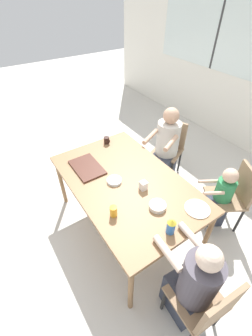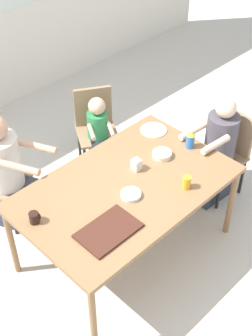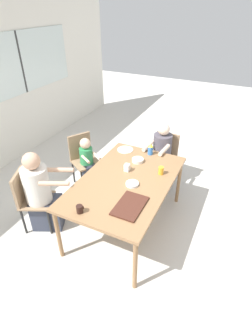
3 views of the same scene
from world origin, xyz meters
TOP-DOWN VIEW (x-y plane):
  - ground_plane at (0.00, 0.00)m, footprint 16.00×16.00m
  - dining_table at (0.00, 0.00)m, footprint 1.72×1.08m
  - chair_for_woman_green_shirt at (-0.53, 1.15)m, footprint 0.53×0.53m
  - chair_for_man_blue_shirt at (1.27, -0.10)m, footprint 0.43×0.43m
  - chair_for_toddler at (0.65, 1.09)m, footprint 0.55×0.55m
  - person_woman_green_shirt at (-0.46, 1.00)m, footprint 0.54×0.67m
  - person_man_blue_shirt at (1.10, -0.09)m, footprint 0.56×0.35m
  - person_toddler at (0.57, 0.96)m, footprint 0.37×0.43m
  - food_tray_dark at (-0.42, -0.25)m, footprint 0.44×0.28m
  - coffee_mug at (-0.73, 0.19)m, footprint 0.08×0.07m
  - sippy_cup at (0.73, -0.04)m, footprint 0.08×0.08m
  - juice_glass at (0.31, -0.35)m, footprint 0.07×0.07m
  - milk_carton_small at (0.20, 0.08)m, footprint 0.07×0.07m
  - bowl_white_shallow at (-0.06, -0.11)m, footprint 0.16×0.16m
  - bowl_cereal at (0.47, 0.04)m, footprint 0.16×0.16m
  - plate_tortillas at (0.69, 0.34)m, footprint 0.24×0.24m

SIDE VIEW (x-z plane):
  - ground_plane at x=0.00m, z-range 0.00..0.00m
  - person_toddler at x=0.57m, z-range -0.03..0.85m
  - person_man_blue_shirt at x=1.10m, z-range -0.05..1.06m
  - chair_for_woman_green_shirt at x=-0.53m, z-range 0.08..0.95m
  - chair_for_man_blue_shirt at x=1.27m, z-range 0.08..0.95m
  - chair_for_toddler at x=0.65m, z-range 0.08..0.95m
  - person_woman_green_shirt at x=-0.46m, z-range -0.06..1.09m
  - dining_table at x=0.00m, z-range 0.33..1.11m
  - plate_tortillas at x=0.69m, z-range 0.78..0.79m
  - food_tray_dark at x=-0.42m, z-range 0.78..0.80m
  - bowl_white_shallow at x=-0.06m, z-range 0.78..0.81m
  - bowl_cereal at x=0.47m, z-range 0.78..0.82m
  - coffee_mug at x=-0.73m, z-range 0.78..0.87m
  - milk_carton_small at x=0.20m, z-range 0.78..0.87m
  - juice_glass at x=0.31m, z-range 0.78..0.88m
  - sippy_cup at x=0.73m, z-range 0.78..0.94m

